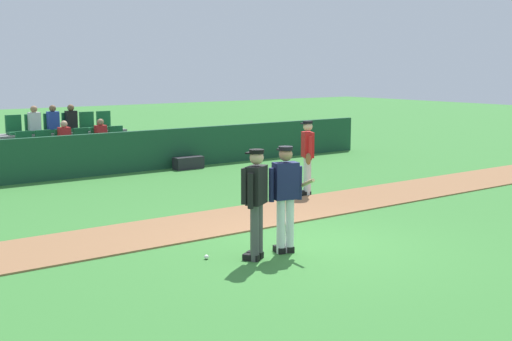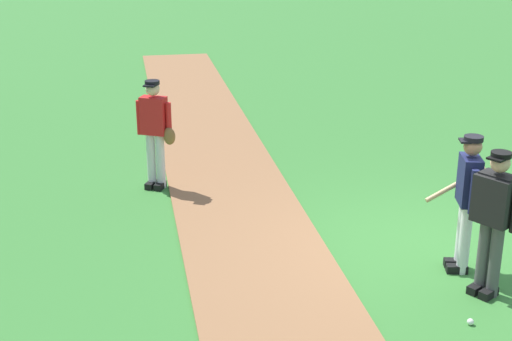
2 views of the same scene
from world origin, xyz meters
TOP-DOWN VIEW (x-y plane):
  - ground_plane at (0.00, 0.00)m, footprint 80.00×80.00m
  - infield_dirt_path at (0.00, 2.32)m, footprint 28.00×1.92m
  - dugout_fence at (0.00, 9.10)m, footprint 20.00×0.16m
  - stadium_bleachers at (-0.00, 10.55)m, footprint 3.90×2.10m
  - batter_navy_jersey at (-0.49, -0.13)m, footprint 0.61×0.80m
  - umpire_home_plate at (-1.11, -0.15)m, footprint 0.53×0.46m
  - runner_red_jersey at (3.08, 3.45)m, footprint 0.45×0.60m
  - baseball at (-1.73, 0.32)m, footprint 0.07×0.07m
  - equipment_bag at (2.94, 8.65)m, footprint 0.90×0.36m

SIDE VIEW (x-z plane):
  - ground_plane at x=0.00m, z-range 0.00..0.00m
  - infield_dirt_path at x=0.00m, z-range 0.00..0.03m
  - baseball at x=-1.73m, z-range 0.00..0.07m
  - equipment_bag at x=2.94m, z-range 0.00..0.36m
  - stadium_bleachers at x=0.00m, z-range -0.44..1.46m
  - dugout_fence at x=0.00m, z-range 0.00..1.18m
  - runner_red_jersey at x=3.08m, z-range 0.08..1.84m
  - batter_navy_jersey at x=-0.49m, z-range 0.09..1.85m
  - umpire_home_plate at x=-1.11m, z-range 0.12..1.88m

